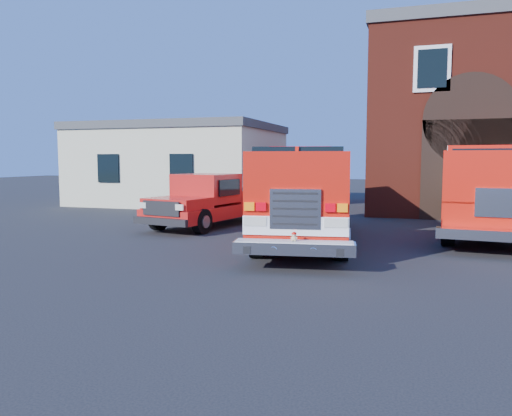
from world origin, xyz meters
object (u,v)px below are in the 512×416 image
(fire_engine, at_px, (306,193))
(pickup_truck, at_px, (211,201))
(secondary_truck, at_px, (490,186))
(side_building, at_px, (182,163))

(fire_engine, distance_m, pickup_truck, 4.58)
(pickup_truck, height_order, secondary_truck, secondary_truck)
(fire_engine, distance_m, secondary_truck, 6.31)
(side_building, bearing_deg, fire_engine, -48.21)
(side_building, distance_m, secondary_truck, 16.61)
(fire_engine, relative_size, pickup_truck, 1.50)
(side_building, xyz_separation_m, secondary_truck, (14.87, -7.37, -0.64))
(side_building, bearing_deg, secondary_truck, -26.38)
(side_building, relative_size, pickup_truck, 1.66)
(side_building, distance_m, fire_engine, 14.14)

